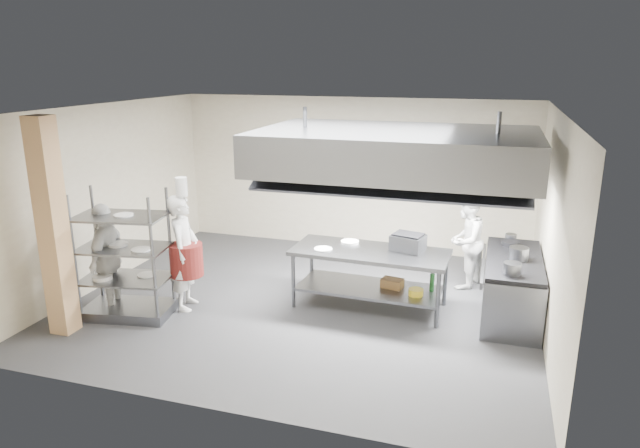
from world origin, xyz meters
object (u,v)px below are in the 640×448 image
(pass_rack, at_px, (124,255))
(chef_head, at_px, (184,252))
(griddle, at_px, (408,243))
(stockpot, at_px, (519,254))
(island, at_px, (370,279))
(cooking_range, at_px, (512,288))
(chef_plating, at_px, (107,258))
(chef_line, at_px, (466,241))

(pass_rack, xyz_separation_m, chef_head, (0.69, 0.51, -0.06))
(griddle, distance_m, stockpot, 1.59)
(island, relative_size, griddle, 4.96)
(pass_rack, distance_m, stockpot, 5.72)
(pass_rack, bearing_deg, chef_head, 26.35)
(cooking_range, height_order, chef_plating, chef_plating)
(chef_head, bearing_deg, griddle, -85.16)
(pass_rack, relative_size, griddle, 4.00)
(island, distance_m, stockpot, 2.21)
(griddle, bearing_deg, chef_line, 67.32)
(cooking_range, distance_m, stockpot, 0.58)
(island, relative_size, pass_rack, 1.24)
(griddle, relative_size, stockpot, 1.76)
(island, distance_m, chef_plating, 3.95)
(chef_line, xyz_separation_m, griddle, (-0.80, -1.08, 0.23))
(chef_line, xyz_separation_m, chef_plating, (-5.04, -2.58, 0.04))
(island, xyz_separation_m, chef_plating, (-3.71, -1.30, 0.38))
(chef_plating, xyz_separation_m, stockpot, (5.83, 1.55, 0.15))
(island, relative_size, chef_plating, 1.40)
(island, height_order, cooking_range, island)
(chef_head, relative_size, stockpot, 6.57)
(cooking_range, height_order, chef_head, chef_head)
(chef_head, bearing_deg, chef_line, -75.21)
(griddle, bearing_deg, island, -146.78)
(pass_rack, distance_m, cooking_range, 5.72)
(cooking_range, relative_size, chef_head, 1.13)
(chef_head, xyz_separation_m, chef_plating, (-1.04, -0.45, -0.05))
(chef_plating, relative_size, stockpot, 6.23)
(chef_head, height_order, stockpot, chef_head)
(chef_plating, bearing_deg, pass_rack, 67.90)
(chef_line, bearing_deg, griddle, -17.19)
(island, bearing_deg, chef_line, 45.80)
(pass_rack, xyz_separation_m, stockpot, (5.49, 1.62, 0.05))
(pass_rack, bearing_deg, griddle, 11.78)
(chef_line, xyz_separation_m, stockpot, (0.80, -1.02, 0.19))
(cooking_range, bearing_deg, island, -171.32)
(cooking_range, xyz_separation_m, chef_head, (-4.75, -1.17, 0.47))
(island, bearing_deg, pass_rack, -155.87)
(island, height_order, stockpot, stockpot)
(chef_line, relative_size, griddle, 3.38)
(island, distance_m, pass_rack, 3.66)
(pass_rack, height_order, cooking_range, pass_rack)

